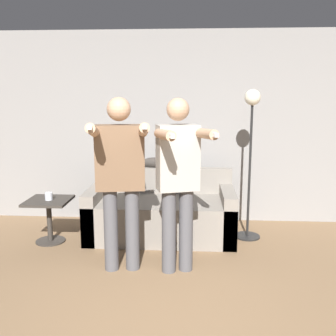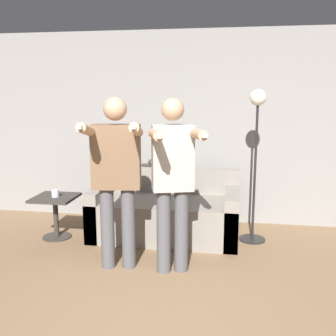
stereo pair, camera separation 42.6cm
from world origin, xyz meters
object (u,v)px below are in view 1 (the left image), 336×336
(cat, at_px, (156,162))
(floor_lamp, at_px, (251,136))
(cup, at_px, (49,196))
(person_left, at_px, (120,172))
(person_right, at_px, (178,175))
(side_table, at_px, (49,211))
(couch, at_px, (161,214))

(cat, distance_m, floor_lamp, 1.28)
(floor_lamp, distance_m, cup, 2.51)
(person_left, height_order, person_right, person_left)
(floor_lamp, xyz_separation_m, side_table, (-2.40, -0.31, -0.88))
(cat, height_order, side_table, cat)
(couch, relative_size, person_left, 1.03)
(cup, bearing_deg, person_right, -24.16)
(person_right, relative_size, cup, 19.35)
(cat, distance_m, side_table, 1.48)
(person_left, xyz_separation_m, floor_lamp, (1.40, 1.01, 0.24))
(floor_lamp, height_order, cup, floor_lamp)
(floor_lamp, xyz_separation_m, cup, (-2.39, -0.32, -0.69))
(person_right, height_order, floor_lamp, floor_lamp)
(couch, bearing_deg, side_table, -167.48)
(couch, xyz_separation_m, person_left, (-0.32, -1.00, 0.74))
(person_right, xyz_separation_m, side_table, (-1.57, 0.71, -0.61))
(couch, bearing_deg, cup, -166.98)
(person_left, height_order, cup, person_left)
(side_table, distance_m, cup, 0.19)
(side_table, bearing_deg, couch, 12.52)
(floor_lamp, distance_m, side_table, 2.58)
(couch, relative_size, side_table, 3.41)
(person_right, xyz_separation_m, cup, (-1.56, 0.70, -0.43))
(person_right, height_order, cup, person_right)
(person_right, height_order, cat, person_right)
(cat, relative_size, side_table, 1.00)
(person_right, distance_m, floor_lamp, 1.34)
(person_left, height_order, floor_lamp, floor_lamp)
(couch, height_order, floor_lamp, floor_lamp)
(person_right, bearing_deg, side_table, 138.99)
(person_right, distance_m, side_table, 1.83)
(side_table, bearing_deg, person_left, -35.07)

